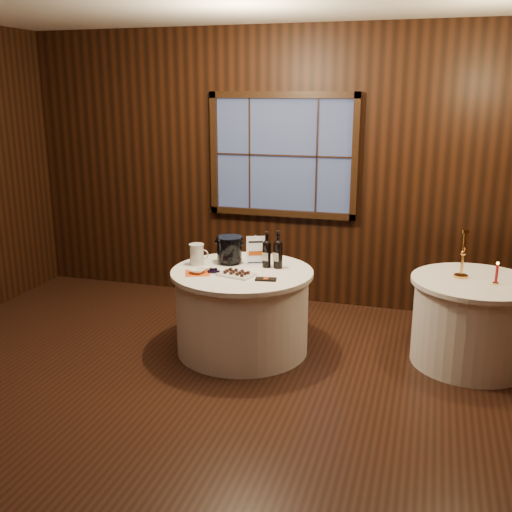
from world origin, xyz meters
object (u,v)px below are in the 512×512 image
(side_table, at_px, (472,322))
(chocolate_plate, at_px, (236,274))
(glass_pitcher, at_px, (197,254))
(cracker_bowl, at_px, (197,271))
(chocolate_box, at_px, (266,279))
(sign_stand, at_px, (255,254))
(port_bottle_left, at_px, (267,252))
(port_bottle_right, at_px, (278,252))
(grape_bunch, at_px, (213,271))
(brass_candlestick, at_px, (462,260))
(red_candle, at_px, (497,275))
(main_table, at_px, (242,310))
(ice_bucket, at_px, (229,249))

(side_table, xyz_separation_m, chocolate_plate, (-2.00, -0.46, 0.40))
(glass_pitcher, distance_m, cracker_bowl, 0.28)
(glass_pitcher, relative_size, cracker_bowl, 1.37)
(chocolate_box, distance_m, cracker_bowl, 0.63)
(sign_stand, xyz_separation_m, port_bottle_left, (0.13, -0.07, 0.05))
(port_bottle_right, bearing_deg, port_bottle_left, -162.16)
(port_bottle_right, bearing_deg, grape_bunch, -130.31)
(port_bottle_right, xyz_separation_m, chocolate_box, (-0.01, -0.38, -0.14))
(port_bottle_right, bearing_deg, brass_candlestick, 24.34)
(cracker_bowl, xyz_separation_m, red_candle, (2.50, 0.42, 0.05))
(brass_candlestick, distance_m, red_candle, 0.30)
(port_bottle_left, height_order, red_candle, port_bottle_left)
(grape_bunch, xyz_separation_m, red_candle, (2.37, 0.38, 0.06))
(main_table, xyz_separation_m, cracker_bowl, (-0.35, -0.19, 0.40))
(port_bottle_left, height_order, brass_candlestick, brass_candlestick)
(port_bottle_right, relative_size, ice_bucket, 1.37)
(port_bottle_right, relative_size, cracker_bowl, 2.40)
(sign_stand, distance_m, red_candle, 2.09)
(chocolate_plate, bearing_deg, grape_bunch, 177.03)
(side_table, bearing_deg, grape_bunch, -168.56)
(main_table, relative_size, glass_pitcher, 6.48)
(main_table, bearing_deg, red_candle, 6.09)
(grape_bunch, height_order, cracker_bowl, grape_bunch)
(cracker_bowl, height_order, brass_candlestick, brass_candlestick)
(chocolate_plate, bearing_deg, red_candle, 10.29)
(main_table, relative_size, red_candle, 6.69)
(chocolate_box, relative_size, brass_candlestick, 0.42)
(side_table, bearing_deg, chocolate_plate, -167.02)
(glass_pitcher, distance_m, red_candle, 2.61)
(chocolate_box, bearing_deg, cracker_bowl, 168.81)
(port_bottle_left, relative_size, ice_bucket, 1.31)
(cracker_bowl, bearing_deg, grape_bunch, 18.08)
(chocolate_box, xyz_separation_m, cracker_bowl, (-0.63, 0.02, 0.01))
(grape_bunch, bearing_deg, brass_candlestick, 13.20)
(chocolate_box, bearing_deg, ice_bucket, 129.69)
(glass_pitcher, bearing_deg, brass_candlestick, 2.11)
(side_table, distance_m, port_bottle_right, 1.80)
(grape_bunch, xyz_separation_m, brass_candlestick, (2.10, 0.49, 0.13))
(brass_candlestick, bearing_deg, glass_pitcher, -172.93)
(port_bottle_right, bearing_deg, main_table, -132.22)
(side_table, relative_size, port_bottle_right, 3.12)
(port_bottle_left, relative_size, glass_pitcher, 1.68)
(sign_stand, height_order, grape_bunch, sign_stand)
(sign_stand, relative_size, port_bottle_right, 0.80)
(sign_stand, bearing_deg, main_table, -125.78)
(port_bottle_left, xyz_separation_m, chocolate_box, (0.10, -0.38, -0.14))
(chocolate_plate, xyz_separation_m, brass_candlestick, (1.88, 0.50, 0.14))
(brass_candlestick, bearing_deg, port_bottle_left, -174.04)
(main_table, height_order, grape_bunch, grape_bunch)
(side_table, xyz_separation_m, port_bottle_left, (-1.82, -0.13, 0.53))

